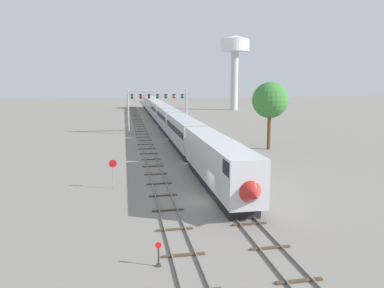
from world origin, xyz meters
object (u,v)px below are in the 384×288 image
(trackside_tree_left, at_px, (270,100))
(passenger_train, at_px, (163,114))
(signal_gantry, at_px, (157,101))
(stop_sign, at_px, (113,170))
(switch_stand, at_px, (159,258))
(water_tower, at_px, (235,52))

(trackside_tree_left, bearing_deg, passenger_train, 111.16)
(signal_gantry, height_order, stop_sign, signal_gantry)
(switch_stand, bearing_deg, signal_gantry, 84.89)
(signal_gantry, bearing_deg, stop_sign, -101.52)
(passenger_train, relative_size, water_tower, 4.86)
(passenger_train, bearing_deg, signal_gantry, -100.08)
(trackside_tree_left, bearing_deg, switch_stand, -120.65)
(passenger_train, xyz_separation_m, water_tower, (29.59, 41.53, 17.60))
(passenger_train, height_order, trackside_tree_left, trackside_tree_left)
(passenger_train, height_order, signal_gantry, signal_gantry)
(signal_gantry, bearing_deg, passenger_train, 79.92)
(water_tower, distance_m, switch_stand, 116.15)
(signal_gantry, relative_size, switch_stand, 8.29)
(passenger_train, relative_size, trackside_tree_left, 12.20)
(signal_gantry, relative_size, trackside_tree_left, 1.19)
(signal_gantry, xyz_separation_m, switch_stand, (-4.85, -54.24, -5.85))
(passenger_train, height_order, switch_stand, passenger_train)
(passenger_train, bearing_deg, stop_sign, -101.16)
(switch_stand, bearing_deg, stop_sign, 100.14)
(switch_stand, bearing_deg, water_tower, 71.30)
(water_tower, bearing_deg, signal_gantry, -120.44)
(stop_sign, xyz_separation_m, trackside_tree_left, (22.86, 17.47, 5.56))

